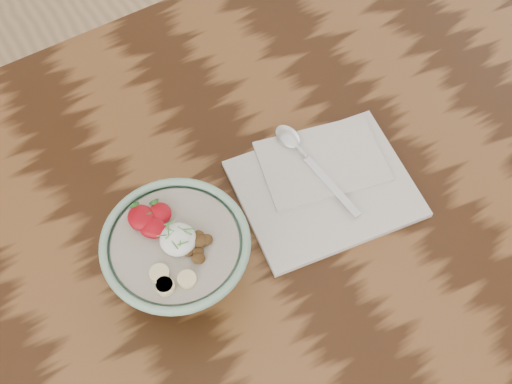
# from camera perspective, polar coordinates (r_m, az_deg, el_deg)

# --- Properties ---
(table) EXTENTS (1.60, 0.90, 0.75)m
(table) POSITION_cam_1_polar(r_m,az_deg,el_deg) (1.11, 0.91, -3.69)
(table) COLOR #351C0D
(table) RESTS_ON ground
(breakfast_bowl) EXTENTS (0.19, 0.19, 0.12)m
(breakfast_bowl) POSITION_cam_1_polar(r_m,az_deg,el_deg) (0.93, -6.29, -5.15)
(breakfast_bowl) COLOR #87B698
(breakfast_bowl) RESTS_ON table
(napkin) EXTENTS (0.27, 0.23, 0.02)m
(napkin) POSITION_cam_1_polar(r_m,az_deg,el_deg) (1.05, 5.49, 0.73)
(napkin) COLOR silver
(napkin) RESTS_ON table
(spoon) EXTENTS (0.04, 0.19, 0.01)m
(spoon) POSITION_cam_1_polar(r_m,az_deg,el_deg) (1.06, 3.43, 3.48)
(spoon) COLOR silver
(spoon) RESTS_ON napkin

